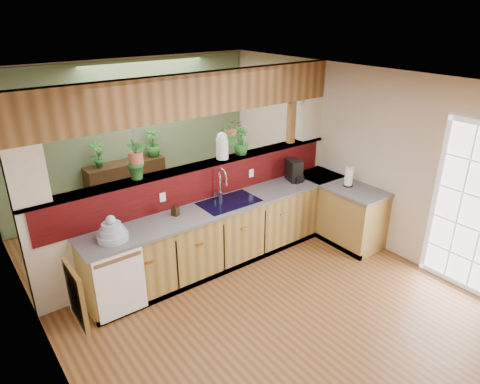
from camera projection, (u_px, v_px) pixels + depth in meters
ground at (259, 298)px, 5.34m from camera, size 4.60×7.00×0.01m
ceiling at (263, 88)px, 4.31m from camera, size 4.60×7.00×0.01m
wall_back at (133, 136)px, 7.40m from camera, size 4.60×0.02×2.60m
wall_left at (47, 274)px, 3.56m from camera, size 0.02×7.00×2.60m
wall_right at (386, 163)px, 6.09m from camera, size 0.02×7.00×2.60m
pass_through_partition at (200, 178)px, 5.88m from camera, size 4.60×0.21×2.60m
pass_through_ledge at (198, 166)px, 5.79m from camera, size 4.60×0.21×0.04m
header_beam at (195, 95)px, 5.41m from camera, size 4.60×0.15×0.55m
sage_backwall at (133, 136)px, 7.38m from camera, size 4.55×0.02×2.55m
countertop at (266, 222)px, 6.26m from camera, size 4.14×1.52×0.90m
dishwasher at (121, 285)px, 4.84m from camera, size 0.58×0.03×0.82m
navy_sink at (229, 207)px, 5.87m from camera, size 0.82×0.50×0.18m
french_door at (472, 212)px, 5.21m from camera, size 0.06×1.02×2.16m
framed_print at (76, 296)px, 2.89m from camera, size 0.04×0.35×0.45m
faucet at (221, 182)px, 5.85m from camera, size 0.20×0.20×0.45m
dish_stack at (112, 232)px, 4.86m from camera, size 0.35×0.35×0.31m
soap_dispenser at (175, 209)px, 5.43m from camera, size 0.11×0.11×0.18m
coffee_maker at (294, 171)px, 6.50m from camera, size 0.17×0.29×0.33m
paper_towel at (349, 177)px, 6.31m from camera, size 0.14×0.14×0.30m
glass_jar at (222, 146)px, 5.93m from camera, size 0.17×0.17×0.38m
ledge_plant_left at (137, 160)px, 5.22m from camera, size 0.27×0.22×0.47m
ledge_plant_right at (241, 141)px, 6.10m from camera, size 0.30×0.30×0.41m
hanging_plant_a at (135, 146)px, 5.14m from camera, size 0.21×0.17×0.48m
hanging_plant_b at (231, 121)px, 5.88m from camera, size 0.39×0.37×0.47m
shelving_console at (127, 187)px, 7.37m from camera, size 1.34×0.37×0.89m
shelf_plant_a at (97, 154)px, 6.86m from camera, size 0.27×0.21×0.46m
shelf_plant_b at (153, 143)px, 7.39m from camera, size 0.30×0.30×0.48m
floor_plant at (197, 193)px, 7.34m from camera, size 0.79×0.69×0.83m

